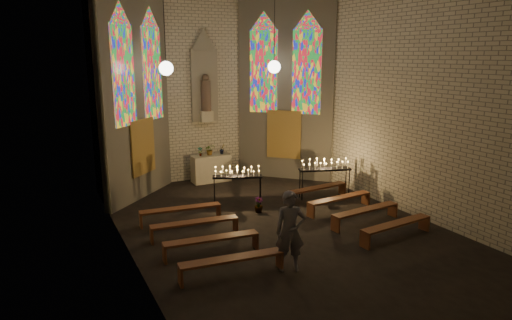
{
  "coord_description": "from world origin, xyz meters",
  "views": [
    {
      "loc": [
        -5.81,
        -9.97,
        4.61
      ],
      "look_at": [
        -0.29,
        1.11,
        1.75
      ],
      "focal_mm": 32.0,
      "sensor_mm": 36.0,
      "label": 1
    }
  ],
  "objects_px": {
    "votive_stand_right": "(325,166)",
    "visitor": "(290,231)",
    "altar": "(211,168)",
    "votive_stand_left": "(237,174)",
    "aisle_flower_pot": "(259,205)"
  },
  "relations": [
    {
      "from": "aisle_flower_pot",
      "to": "votive_stand_right",
      "type": "distance_m",
      "value": 2.73
    },
    {
      "from": "votive_stand_left",
      "to": "votive_stand_right",
      "type": "xyz_separation_m",
      "value": [
        2.82,
        -0.7,
        0.09
      ]
    },
    {
      "from": "altar",
      "to": "votive_stand_right",
      "type": "height_order",
      "value": "votive_stand_right"
    },
    {
      "from": "votive_stand_right",
      "to": "visitor",
      "type": "distance_m",
      "value": 5.38
    },
    {
      "from": "altar",
      "to": "votive_stand_left",
      "type": "height_order",
      "value": "votive_stand_left"
    },
    {
      "from": "altar",
      "to": "votive_stand_right",
      "type": "relative_size",
      "value": 0.81
    },
    {
      "from": "votive_stand_left",
      "to": "visitor",
      "type": "bearing_deg",
      "value": -78.44
    },
    {
      "from": "altar",
      "to": "votive_stand_left",
      "type": "xyz_separation_m",
      "value": [
        -0.19,
        -2.83,
        0.47
      ]
    },
    {
      "from": "aisle_flower_pot",
      "to": "visitor",
      "type": "distance_m",
      "value": 3.84
    },
    {
      "from": "votive_stand_right",
      "to": "votive_stand_left",
      "type": "bearing_deg",
      "value": -176.36
    },
    {
      "from": "aisle_flower_pot",
      "to": "votive_stand_left",
      "type": "height_order",
      "value": "votive_stand_left"
    },
    {
      "from": "aisle_flower_pot",
      "to": "votive_stand_left",
      "type": "distance_m",
      "value": 1.28
    },
    {
      "from": "altar",
      "to": "votive_stand_right",
      "type": "xyz_separation_m",
      "value": [
        2.63,
        -3.53,
        0.56
      ]
    },
    {
      "from": "altar",
      "to": "votive_stand_right",
      "type": "distance_m",
      "value": 4.43
    },
    {
      "from": "votive_stand_right",
      "to": "visitor",
      "type": "bearing_deg",
      "value": -115.16
    }
  ]
}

